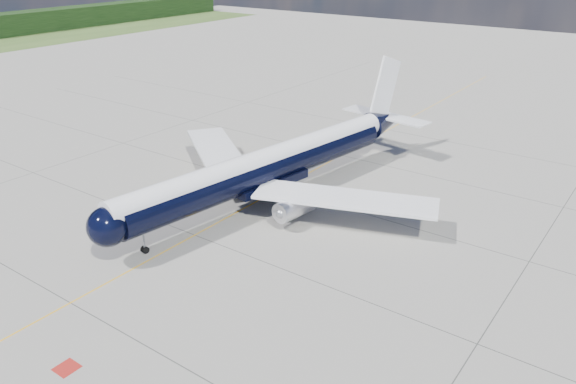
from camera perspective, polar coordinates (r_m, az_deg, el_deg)
name	(u,v)px	position (r m, az deg, el deg)	size (l,w,h in m)	color
ground	(302,177)	(73.86, 1.46, 1.58)	(320.00, 320.00, 0.00)	#98958D
taxiway_centerline	(280,189)	(70.11, -0.85, 0.32)	(0.16, 160.00, 0.01)	#E7A50C
red_marking	(67,368)	(45.38, -21.56, -16.29)	(1.60, 1.60, 0.01)	maroon
main_airliner	(274,164)	(65.75, -1.43, 2.85)	(40.21, 49.34, 14.28)	black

